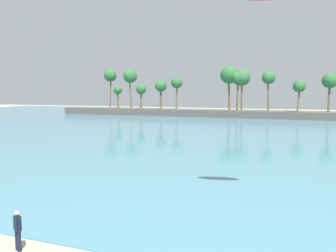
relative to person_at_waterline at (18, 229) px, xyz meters
name	(u,v)px	position (x,y,z in m)	size (l,w,h in m)	color
sea	(259,125)	(3.06, 58.11, -0.86)	(220.00, 114.29, 0.06)	teal
palm_headland	(253,104)	(-0.32, 75.39, 2.57)	(111.93, 6.35, 12.85)	#514C47
person_at_waterline	(18,229)	(0.00, 0.00, 0.00)	(0.51, 0.32, 1.67)	#141E33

